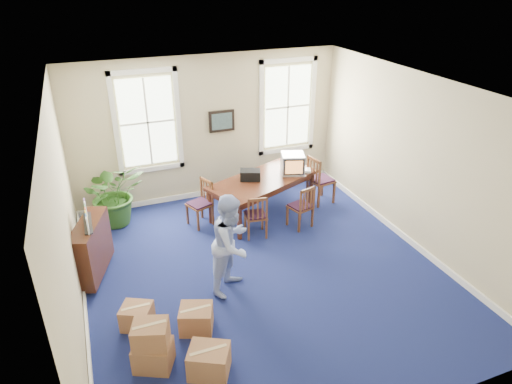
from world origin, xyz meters
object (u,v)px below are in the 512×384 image
object	(u,v)px
crt_tv	(293,163)
chair_near_left	(256,215)
conference_table	(263,196)
cardboard_boxes	(165,336)
credenza	(92,252)
man	(232,243)
potted_plant	(114,193)

from	to	relation	value
crt_tv	chair_near_left	size ratio (longest dim) A/B	0.57
conference_table	crt_tv	distance (m)	0.94
cardboard_boxes	crt_tv	bearing A→B (deg)	44.20
credenza	cardboard_boxes	world-z (taller)	credenza
chair_near_left	man	xyz separation A→B (m)	(-0.94, -1.39, 0.40)
cardboard_boxes	conference_table	bearing A→B (deg)	50.18
conference_table	chair_near_left	xyz separation A→B (m)	(-0.48, -0.81, 0.05)
crt_tv	credenza	bearing A→B (deg)	-147.95
chair_near_left	man	world-z (taller)	man
chair_near_left	credenza	bearing A→B (deg)	12.92
man	cardboard_boxes	bearing A→B (deg)	177.17
conference_table	crt_tv	bearing A→B (deg)	-18.58
man	cardboard_boxes	distance (m)	1.81
crt_tv	man	world-z (taller)	man
credenza	cardboard_boxes	size ratio (longest dim) A/B	0.92
crt_tv	credenza	xyz separation A→B (m)	(-4.24, -1.08, -0.55)
potted_plant	conference_table	bearing A→B (deg)	-13.21
credenza	cardboard_boxes	distance (m)	2.42
man	credenza	xyz separation A→B (m)	(-2.11, 1.17, -0.38)
credenza	cardboard_boxes	xyz separation A→B (m)	(0.78, -2.29, -0.10)
conference_table	credenza	size ratio (longest dim) A/B	1.96
man	potted_plant	distance (m)	3.29
crt_tv	potted_plant	world-z (taller)	potted_plant
conference_table	chair_near_left	distance (m)	0.94
potted_plant	cardboard_boxes	size ratio (longest dim) A/B	1.02
conference_table	chair_near_left	size ratio (longest dim) A/B	2.59
conference_table	potted_plant	world-z (taller)	potted_plant
potted_plant	man	bearing A→B (deg)	-61.82
crt_tv	credenza	size ratio (longest dim) A/B	0.43
potted_plant	chair_near_left	bearing A→B (deg)	-31.13
man	conference_table	bearing A→B (deg)	14.05
conference_table	cardboard_boxes	distance (m)	4.31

